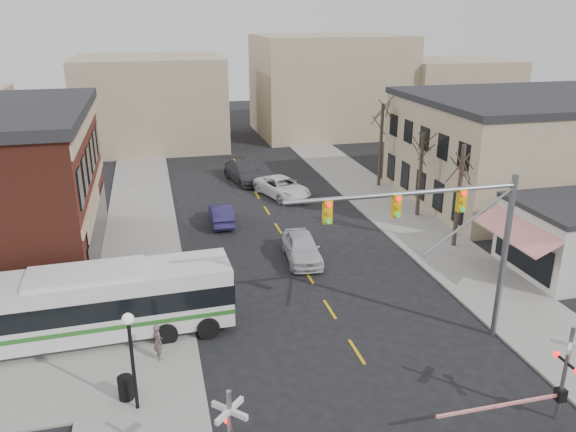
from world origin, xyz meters
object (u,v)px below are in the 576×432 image
at_px(transit_bus, 90,304).
at_px(traffic_signal_mast, 451,228).
at_px(car_c, 282,187).
at_px(street_lamp, 130,341).
at_px(pedestrian_far, 118,299).
at_px(car_a, 302,247).
at_px(rr_crossing_east, 554,377).
at_px(trash_bin, 126,388).
at_px(pedestrian_near, 158,342).
at_px(car_b, 221,214).
at_px(car_d, 244,172).

xyz_separation_m(transit_bus, traffic_signal_mast, (15.69, -4.19, 3.87)).
relative_size(transit_bus, car_c, 2.25).
xyz_separation_m(street_lamp, pedestrian_far, (-0.90, 7.46, -2.03)).
bearing_deg(car_a, rr_crossing_east, -67.72).
distance_m(rr_crossing_east, car_c, 29.42).
height_order(street_lamp, trash_bin, street_lamp).
bearing_deg(transit_bus, car_c, 54.49).
distance_m(traffic_signal_mast, car_c, 23.96).
xyz_separation_m(street_lamp, pedestrian_near, (0.92, 3.21, -2.14)).
bearing_deg(car_b, trash_bin, 72.75).
xyz_separation_m(car_c, car_d, (-2.32, 5.20, 0.04)).
bearing_deg(street_lamp, pedestrian_near, 73.98).
relative_size(street_lamp, car_a, 0.83).
bearing_deg(traffic_signal_mast, car_d, 98.62).
bearing_deg(rr_crossing_east, street_lamp, 164.00).
bearing_deg(car_d, rr_crossing_east, -93.39).
distance_m(car_b, pedestrian_far, 13.98).
bearing_deg(car_a, pedestrian_far, -152.01).
bearing_deg(transit_bus, car_a, 28.09).
xyz_separation_m(car_b, pedestrian_far, (-6.75, -12.24, 0.35)).
height_order(rr_crossing_east, car_a, rr_crossing_east).
height_order(transit_bus, traffic_signal_mast, traffic_signal_mast).
xyz_separation_m(car_c, pedestrian_near, (-10.75, -21.68, 0.15)).
height_order(street_lamp, pedestrian_near, street_lamp).
distance_m(traffic_signal_mast, pedestrian_near, 13.73).
height_order(car_b, car_c, car_c).
bearing_deg(pedestrian_near, rr_crossing_east, -137.64).
relative_size(traffic_signal_mast, rr_crossing_east, 1.87).
distance_m(trash_bin, pedestrian_near, 2.87).
bearing_deg(transit_bus, rr_crossing_east, -30.49).
bearing_deg(rr_crossing_east, car_a, 107.46).
bearing_deg(rr_crossing_east, pedestrian_far, 143.55).
relative_size(transit_bus, car_a, 2.63).
bearing_deg(transit_bus, trash_bin, -72.46).
xyz_separation_m(car_c, pedestrian_far, (-12.57, -17.44, 0.26)).
bearing_deg(street_lamp, rr_crossing_east, -16.00).
relative_size(traffic_signal_mast, car_b, 2.38).
relative_size(car_c, pedestrian_near, 3.48).
bearing_deg(street_lamp, car_d, 72.74).
xyz_separation_m(traffic_signal_mast, car_c, (-2.01, 23.35, -4.95)).
height_order(rr_crossing_east, car_c, rr_crossing_east).
xyz_separation_m(trash_bin, pedestrian_near, (1.34, 2.51, 0.35)).
bearing_deg(pedestrian_near, car_c, -45.95).
height_order(car_a, car_c, car_a).
xyz_separation_m(street_lamp, car_d, (9.35, 30.09, -2.25)).
distance_m(transit_bus, pedestrian_far, 2.21).
relative_size(street_lamp, trash_bin, 4.23).
bearing_deg(street_lamp, traffic_signal_mast, 6.42).
bearing_deg(pedestrian_near, traffic_signal_mast, -117.05).
xyz_separation_m(street_lamp, trash_bin, (-0.42, 0.71, -2.49)).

